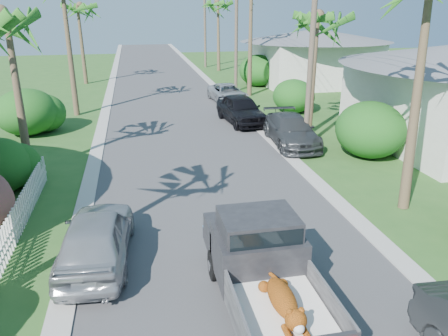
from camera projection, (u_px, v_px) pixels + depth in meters
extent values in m
cube|color=#38383A|center=(169.00, 101.00, 31.22)|extent=(8.00, 100.00, 0.02)
cube|color=#A5A39E|center=(107.00, 104.00, 30.41)|extent=(0.60, 100.00, 0.06)
cube|color=#A5A39E|center=(228.00, 99.00, 32.02)|extent=(0.60, 100.00, 0.06)
cylinder|color=black|center=(215.00, 265.00, 10.82)|extent=(0.28, 0.76, 0.76)
cylinder|color=black|center=(281.00, 258.00, 11.14)|extent=(0.28, 0.76, 0.76)
cube|color=slate|center=(282.00, 322.00, 8.51)|extent=(1.90, 2.40, 0.24)
cube|color=slate|center=(237.00, 313.00, 8.20)|extent=(0.06, 2.40, 0.55)
cube|color=slate|center=(328.00, 300.00, 8.55)|extent=(0.06, 2.40, 0.55)
cube|color=black|center=(257.00, 254.00, 10.06)|extent=(1.94, 1.65, 1.10)
cube|color=black|center=(258.00, 226.00, 9.80)|extent=(1.70, 1.35, 0.55)
cube|color=black|center=(267.00, 241.00, 9.20)|extent=(1.60, 0.05, 0.45)
cube|color=black|center=(244.00, 233.00, 11.26)|extent=(1.94, 1.20, 0.80)
cube|color=white|center=(283.00, 314.00, 8.44)|extent=(1.70, 2.10, 0.16)
ellipsoid|color=orange|center=(282.00, 298.00, 8.43)|extent=(0.48, 1.25, 0.43)
sphere|color=orange|center=(296.00, 320.00, 7.71)|extent=(0.40, 0.40, 0.40)
ellipsoid|color=white|center=(282.00, 302.00, 8.46)|extent=(0.32, 0.86, 0.18)
imported|color=#333639|center=(291.00, 131.00, 21.29)|extent=(2.22, 4.94, 1.41)
imported|color=black|center=(241.00, 109.00, 25.22)|extent=(2.40, 4.89, 1.60)
imported|color=#B4B6BB|center=(228.00, 94.00, 30.70)|extent=(2.42, 4.67, 1.26)
imported|color=#A8AAAF|center=(96.00, 237.00, 11.41)|extent=(2.03, 4.40, 1.46)
cone|color=brown|center=(18.00, 97.00, 16.93)|extent=(0.36, 0.61, 6.21)
cone|color=brown|center=(69.00, 49.00, 25.95)|extent=(0.36, 0.36, 8.00)
cone|color=brown|center=(82.00, 46.00, 37.14)|extent=(0.36, 0.75, 6.51)
cone|color=brown|center=(417.00, 97.00, 13.66)|extent=(0.36, 0.73, 7.51)
cone|color=brown|center=(313.00, 77.00, 22.24)|extent=(0.36, 0.54, 6.01)
cone|color=brown|center=(250.00, 40.00, 31.88)|extent=(0.36, 0.36, 8.20)
cone|color=brown|center=(218.00, 37.00, 45.04)|extent=(0.36, 0.63, 6.81)
ellipsoid|color=#124014|center=(26.00, 112.00, 22.88)|extent=(3.20, 3.52, 2.40)
ellipsoid|color=#124014|center=(370.00, 130.00, 19.40)|extent=(3.00, 3.30, 2.50)
ellipsoid|color=#124014|center=(293.00, 96.00, 27.68)|extent=(2.60, 2.86, 2.10)
ellipsoid|color=#124014|center=(258.00, 70.00, 36.87)|extent=(3.20, 3.52, 2.60)
cube|color=white|center=(10.00, 235.00, 12.02)|extent=(0.10, 11.00, 1.00)
cube|color=silver|center=(314.00, 63.00, 37.63)|extent=(9.00, 8.00, 3.60)
cone|color=#595B60|center=(316.00, 35.00, 36.83)|extent=(6.48, 6.48, 1.00)
cylinder|color=brown|center=(311.00, 51.00, 19.69)|extent=(0.26, 0.26, 9.00)
cylinder|color=brown|center=(236.00, 33.00, 33.47)|extent=(0.26, 0.26, 9.00)
cylinder|color=brown|center=(205.00, 25.00, 47.24)|extent=(0.26, 0.26, 9.00)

